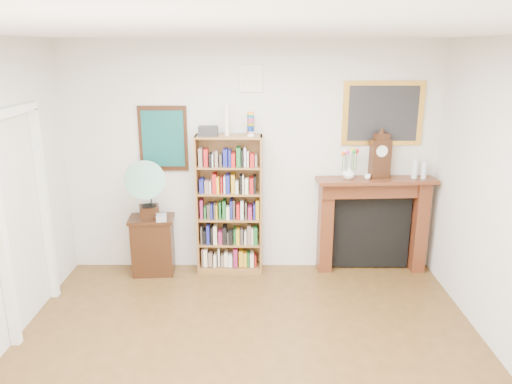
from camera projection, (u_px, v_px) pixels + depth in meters
room at (247, 233)px, 3.63m from camera, size 4.51×5.01×2.81m
door_casing at (22, 202)px, 4.83m from camera, size 0.08×1.02×2.17m
teal_poster at (163, 139)px, 5.94m from camera, size 0.58×0.04×0.78m
small_picture at (251, 79)px, 5.74m from camera, size 0.26×0.04×0.30m
gilt_painting at (383, 113)px, 5.85m from camera, size 0.95×0.04×0.75m
bookshelf at (229, 198)px, 6.00m from camera, size 0.79×0.30×1.97m
side_cabinet at (153, 245)px, 6.12m from camera, size 0.55×0.42×0.72m
fireplace at (373, 216)px, 6.12m from camera, size 1.44×0.42×1.20m
gramophone at (145, 186)px, 5.80m from camera, size 0.58×0.66×0.75m
cd_stack at (161, 218)px, 5.89m from camera, size 0.14×0.14×0.08m
mantel_clock at (380, 157)px, 5.88m from camera, size 0.25×0.17×0.54m
flower_vase at (349, 173)px, 5.89m from camera, size 0.19×0.19×0.15m
teacup at (368, 177)px, 5.89m from camera, size 0.08×0.08×0.06m
bottle_left at (415, 168)px, 5.91m from camera, size 0.07×0.07×0.24m
bottle_right at (424, 170)px, 5.90m from camera, size 0.06×0.06×0.20m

